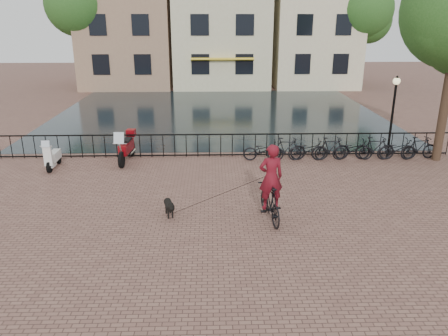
{
  "coord_description": "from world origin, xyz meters",
  "views": [
    {
      "loc": [
        -0.37,
        -10.21,
        5.78
      ],
      "look_at": [
        0.0,
        3.0,
        1.2
      ],
      "focal_mm": 35.0,
      "sensor_mm": 36.0,
      "label": 1
    }
  ],
  "objects_px": {
    "lamp_post": "(394,103)",
    "motorcycle": "(126,144)",
    "dog": "(169,207)",
    "scooter": "(53,152)",
    "cyclist": "(271,187)"
  },
  "relations": [
    {
      "from": "cyclist",
      "to": "motorcycle",
      "type": "bearing_deg",
      "value": -56.54
    },
    {
      "from": "cyclist",
      "to": "motorcycle",
      "type": "distance_m",
      "value": 7.86
    },
    {
      "from": "lamp_post",
      "to": "scooter",
      "type": "bearing_deg",
      "value": -176.21
    },
    {
      "from": "lamp_post",
      "to": "cyclist",
      "type": "xyz_separation_m",
      "value": [
        -5.87,
        -5.94,
        -1.33
      ]
    },
    {
      "from": "dog",
      "to": "motorcycle",
      "type": "distance_m",
      "value": 5.88
    },
    {
      "from": "lamp_post",
      "to": "motorcycle",
      "type": "xyz_separation_m",
      "value": [
        -11.17,
        -0.15,
        -1.61
      ]
    },
    {
      "from": "lamp_post",
      "to": "scooter",
      "type": "height_order",
      "value": "lamp_post"
    },
    {
      "from": "cyclist",
      "to": "scooter",
      "type": "distance_m",
      "value": 9.53
    },
    {
      "from": "motorcycle",
      "to": "scooter",
      "type": "xyz_separation_m",
      "value": [
        -2.79,
        -0.77,
        -0.09
      ]
    },
    {
      "from": "dog",
      "to": "scooter",
      "type": "height_order",
      "value": "scooter"
    },
    {
      "from": "dog",
      "to": "scooter",
      "type": "relative_size",
      "value": 0.61
    },
    {
      "from": "dog",
      "to": "motorcycle",
      "type": "relative_size",
      "value": 0.41
    },
    {
      "from": "lamp_post",
      "to": "cyclist",
      "type": "bearing_deg",
      "value": -134.63
    },
    {
      "from": "cyclist",
      "to": "scooter",
      "type": "xyz_separation_m",
      "value": [
        -8.1,
        5.02,
        -0.37
      ]
    },
    {
      "from": "dog",
      "to": "motorcycle",
      "type": "bearing_deg",
      "value": 97.32
    }
  ]
}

